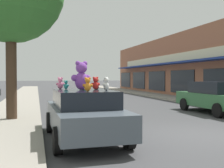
# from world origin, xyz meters

# --- Properties ---
(ground_plane) EXTENTS (260.00, 260.00, 0.00)m
(ground_plane) POSITION_xyz_m (0.00, 0.00, 0.00)
(ground_plane) COLOR #424244
(plush_art_car) EXTENTS (2.02, 4.45, 1.43)m
(plush_art_car) POSITION_xyz_m (-3.62, 0.26, 0.77)
(plush_art_car) COLOR #4C5660
(plush_art_car) RESTS_ON ground_plane
(teddy_bear_giant) EXTENTS (0.64, 0.44, 0.84)m
(teddy_bear_giant) POSITION_xyz_m (-3.67, 0.39, 1.84)
(teddy_bear_giant) COLOR purple
(teddy_bear_giant) RESTS_ON plush_art_car
(teddy_bear_red) EXTENTS (0.28, 0.17, 0.39)m
(teddy_bear_red) POSITION_xyz_m (-3.23, 0.52, 1.62)
(teddy_bear_red) COLOR red
(teddy_bear_red) RESTS_ON plush_art_car
(teddy_bear_green) EXTENTS (0.28, 0.20, 0.37)m
(teddy_bear_green) POSITION_xyz_m (-3.51, 0.94, 1.61)
(teddy_bear_green) COLOR green
(teddy_bear_green) RESTS_ON plush_art_car
(teddy_bear_black) EXTENTS (0.14, 0.18, 0.24)m
(teddy_bear_black) POSITION_xyz_m (-3.13, 0.73, 1.54)
(teddy_bear_black) COLOR black
(teddy_bear_black) RESTS_ON plush_art_car
(teddy_bear_brown) EXTENTS (0.20, 0.28, 0.36)m
(teddy_bear_brown) POSITION_xyz_m (-3.03, 1.32, 1.61)
(teddy_bear_brown) COLOR olive
(teddy_bear_brown) RESTS_ON plush_art_car
(teddy_bear_pink) EXTENTS (0.28, 0.19, 0.37)m
(teddy_bear_pink) POSITION_xyz_m (-4.21, 1.24, 1.61)
(teddy_bear_pink) COLOR pink
(teddy_bear_pink) RESTS_ON plush_art_car
(teddy_bear_white) EXTENTS (0.25, 0.26, 0.38)m
(teddy_bear_white) POSITION_xyz_m (-3.05, -0.07, 1.61)
(teddy_bear_white) COLOR white
(teddy_bear_white) RESTS_ON plush_art_car
(teddy_bear_orange) EXTENTS (0.28, 0.19, 0.37)m
(teddy_bear_orange) POSITION_xyz_m (-3.64, -0.45, 1.61)
(teddy_bear_orange) COLOR orange
(teddy_bear_orange) RESTS_ON plush_art_car
(teddy_bear_teal) EXTENTS (0.19, 0.18, 0.28)m
(teddy_bear_teal) POSITION_xyz_m (-4.05, 1.02, 1.56)
(teddy_bear_teal) COLOR teal
(teddy_bear_teal) RESTS_ON plush_art_car
(parked_car_far_center) EXTENTS (1.94, 4.71, 1.57)m
(parked_car_far_center) POSITION_xyz_m (3.65, 4.43, 0.82)
(parked_car_far_center) COLOR #336B3D
(parked_car_far_center) RESTS_ON ground_plane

